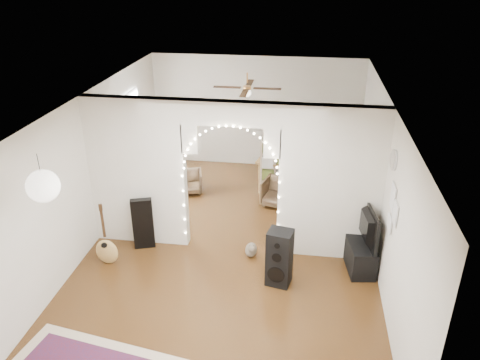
# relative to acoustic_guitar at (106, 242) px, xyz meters

# --- Properties ---
(floor) EXTENTS (7.50, 7.50, 0.00)m
(floor) POSITION_rel_acoustic_guitar_xyz_m (2.01, 0.83, -0.42)
(floor) COLOR black
(floor) RESTS_ON ground
(ceiling) EXTENTS (5.00, 7.50, 0.02)m
(ceiling) POSITION_rel_acoustic_guitar_xyz_m (2.01, 0.83, 2.28)
(ceiling) COLOR white
(ceiling) RESTS_ON wall_back
(wall_back) EXTENTS (5.00, 0.02, 2.70)m
(wall_back) POSITION_rel_acoustic_guitar_xyz_m (2.01, 4.58, 0.93)
(wall_back) COLOR silver
(wall_back) RESTS_ON floor
(wall_front) EXTENTS (5.00, 0.02, 2.70)m
(wall_front) POSITION_rel_acoustic_guitar_xyz_m (2.01, -2.92, 0.93)
(wall_front) COLOR silver
(wall_front) RESTS_ON floor
(wall_left) EXTENTS (0.02, 7.50, 2.70)m
(wall_left) POSITION_rel_acoustic_guitar_xyz_m (-0.49, 0.83, 0.93)
(wall_left) COLOR silver
(wall_left) RESTS_ON floor
(wall_right) EXTENTS (0.02, 7.50, 2.70)m
(wall_right) POSITION_rel_acoustic_guitar_xyz_m (4.51, 0.83, 0.93)
(wall_right) COLOR silver
(wall_right) RESTS_ON floor
(divider_wall) EXTENTS (5.00, 0.20, 2.70)m
(divider_wall) POSITION_rel_acoustic_guitar_xyz_m (2.01, 0.83, 1.00)
(divider_wall) COLOR silver
(divider_wall) RESTS_ON floor
(fairy_lights) EXTENTS (1.64, 0.04, 1.60)m
(fairy_lights) POSITION_rel_acoustic_guitar_xyz_m (2.01, 0.70, 1.13)
(fairy_lights) COLOR #FFEABF
(fairy_lights) RESTS_ON divider_wall
(window) EXTENTS (0.04, 1.20, 1.40)m
(window) POSITION_rel_acoustic_guitar_xyz_m (-0.46, 2.63, 1.08)
(window) COLOR white
(window) RESTS_ON wall_left
(wall_clock) EXTENTS (0.03, 0.31, 0.31)m
(wall_clock) POSITION_rel_acoustic_guitar_xyz_m (4.49, 0.23, 1.68)
(wall_clock) COLOR white
(wall_clock) RESTS_ON wall_right
(picture_frames) EXTENTS (0.02, 0.50, 0.70)m
(picture_frames) POSITION_rel_acoustic_guitar_xyz_m (4.49, -0.17, 1.08)
(picture_frames) COLOR white
(picture_frames) RESTS_ON wall_right
(paper_lantern) EXTENTS (0.40, 0.40, 0.40)m
(paper_lantern) POSITION_rel_acoustic_guitar_xyz_m (0.11, -1.57, 1.83)
(paper_lantern) COLOR white
(paper_lantern) RESTS_ON ceiling
(ceiling_fan) EXTENTS (1.10, 1.10, 0.30)m
(ceiling_fan) POSITION_rel_acoustic_guitar_xyz_m (2.01, 2.83, 1.98)
(ceiling_fan) COLOR #C58641
(ceiling_fan) RESTS_ON ceiling
(guitar_case) EXTENTS (0.39, 0.23, 0.96)m
(guitar_case) POSITION_rel_acoustic_guitar_xyz_m (0.46, 0.58, 0.06)
(guitar_case) COLOR black
(guitar_case) RESTS_ON floor
(acoustic_guitar) EXTENTS (0.41, 0.27, 0.97)m
(acoustic_guitar) POSITION_rel_acoustic_guitar_xyz_m (0.00, 0.00, 0.00)
(acoustic_guitar) COLOR tan
(acoustic_guitar) RESTS_ON floor
(tabby_cat) EXTENTS (0.26, 0.48, 0.32)m
(tabby_cat) POSITION_rel_acoustic_guitar_xyz_m (2.39, 0.57, -0.29)
(tabby_cat) COLOR brown
(tabby_cat) RESTS_ON floor
(floor_speaker) EXTENTS (0.43, 0.40, 0.96)m
(floor_speaker) POSITION_rel_acoustic_guitar_xyz_m (2.91, -0.11, 0.05)
(floor_speaker) COLOR black
(floor_speaker) RESTS_ON floor
(media_console) EXTENTS (0.54, 1.05, 0.50)m
(media_console) POSITION_rel_acoustic_guitar_xyz_m (4.21, 0.58, -0.17)
(media_console) COLOR black
(media_console) RESTS_ON floor
(tv) EXTENTS (0.29, 1.08, 0.62)m
(tv) POSITION_rel_acoustic_guitar_xyz_m (4.21, 0.58, 0.39)
(tv) COLOR black
(tv) RESTS_ON media_console
(bookcase) EXTENTS (1.32, 0.69, 1.32)m
(bookcase) POSITION_rel_acoustic_guitar_xyz_m (2.93, 3.03, 0.23)
(bookcase) COLOR #C8B291
(bookcase) RESTS_ON floor
(dining_table) EXTENTS (1.34, 1.03, 0.76)m
(dining_table) POSITION_rel_acoustic_guitar_xyz_m (2.84, 3.22, 0.26)
(dining_table) COLOR brown
(dining_table) RESTS_ON floor
(flower_vase) EXTENTS (0.22, 0.22, 0.19)m
(flower_vase) POSITION_rel_acoustic_guitar_xyz_m (2.84, 3.22, 0.43)
(flower_vase) COLOR silver
(flower_vase) RESTS_ON dining_table
(dining_chair_left) EXTENTS (0.64, 0.65, 0.48)m
(dining_chair_left) POSITION_rel_acoustic_guitar_xyz_m (0.74, 2.85, -0.18)
(dining_chair_left) COLOR brown
(dining_chair_left) RESTS_ON floor
(dining_chair_right) EXTENTS (0.75, 0.76, 0.57)m
(dining_chair_right) POSITION_rel_acoustic_guitar_xyz_m (2.71, 2.53, -0.14)
(dining_chair_right) COLOR brown
(dining_chair_right) RESTS_ON floor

